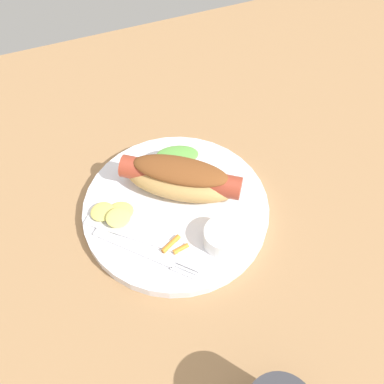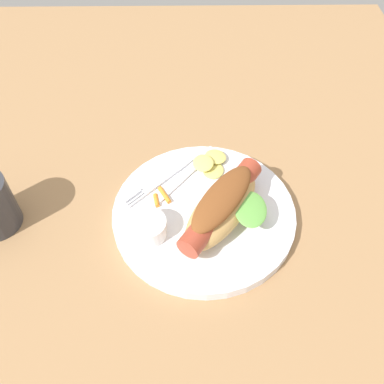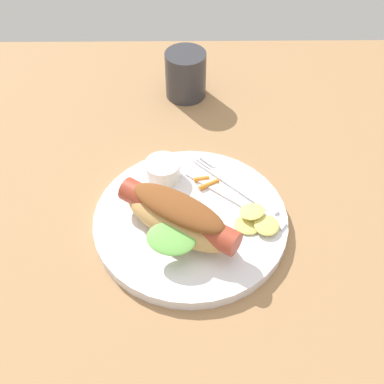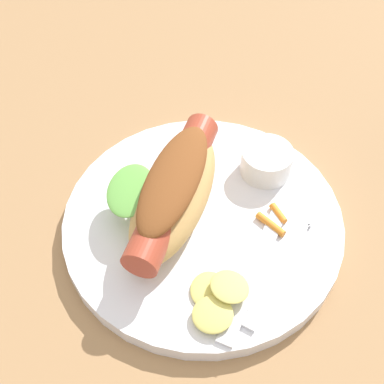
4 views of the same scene
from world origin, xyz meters
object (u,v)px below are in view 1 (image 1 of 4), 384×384
object	(u,v)px
sauce_ramekin	(223,237)
knife	(140,237)
chips_pile	(114,213)
carrot_garnish	(176,245)
plate	(176,209)
hot_dog	(180,178)
fork	(142,251)

from	to	relation	value
sauce_ramekin	knife	xyz separation A→B (cm)	(-9.82, 4.36, -1.18)
chips_pile	carrot_garnish	distance (cm)	9.71
plate	knife	bearing A→B (deg)	-152.31
hot_dog	carrot_garnish	distance (cm)	9.44
hot_dog	plate	bearing A→B (deg)	-89.39
plate	chips_pile	distance (cm)	8.59
hot_dog	fork	xyz separation A→B (cm)	(-7.90, -7.65, -2.70)
hot_dog	fork	bearing A→B (deg)	-101.91
plate	knife	world-z (taller)	knife
plate	chips_pile	size ratio (longest dim) A/B	3.80
knife	carrot_garnish	world-z (taller)	carrot_garnish
hot_dog	knife	world-z (taller)	hot_dog
knife	chips_pile	bearing A→B (deg)	157.48
plate	fork	distance (cm)	8.34
plate	chips_pile	bearing A→B (deg)	171.13
knife	chips_pile	xyz separation A→B (cm)	(-2.37, 4.44, 0.56)
chips_pile	knife	bearing A→B (deg)	-61.92
hot_dog	carrot_garnish	world-z (taller)	hot_dog
carrot_garnish	sauce_ramekin	bearing A→B (deg)	-14.19
plate	fork	xyz separation A→B (cm)	(-6.36, -5.31, 1.00)
sauce_ramekin	fork	xyz separation A→B (cm)	(-10.19, 2.19, -1.16)
sauce_ramekin	hot_dog	bearing A→B (deg)	103.11
hot_dog	chips_pile	xyz separation A→B (cm)	(-9.90, -1.04, -2.16)
sauce_ramekin	chips_pile	world-z (taller)	sauce_ramekin
fork	knife	distance (cm)	2.20
sauce_ramekin	plate	bearing A→B (deg)	117.09
fork	carrot_garnish	xyz separation A→B (cm)	(4.37, -0.72, 0.13)
hot_dog	carrot_garnish	xyz separation A→B (cm)	(-3.53, -8.36, -2.57)
knife	chips_pile	world-z (taller)	chips_pile
sauce_ramekin	knife	world-z (taller)	sauce_ramekin
sauce_ramekin	carrot_garnish	size ratio (longest dim) A/B	1.52
knife	chips_pile	distance (cm)	5.07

